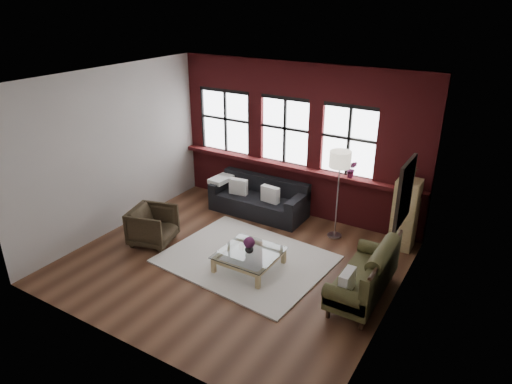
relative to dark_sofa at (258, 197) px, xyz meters
The scene contains 26 objects.
floor 2.03m from the dark_sofa, 71.83° to the right, with size 5.50×5.50×0.00m, color #432618.
ceiling 3.46m from the dark_sofa, 71.83° to the right, with size 5.50×5.50×0.00m, color white.
wall_back 1.50m from the dark_sofa, 43.89° to the left, with size 5.50×5.50×0.00m, color #B1ABA5.
wall_front 4.61m from the dark_sofa, 81.93° to the right, with size 5.50×5.50×0.00m, color #B1ABA5.
wall_left 3.10m from the dark_sofa, 138.22° to the right, with size 5.00×5.00×0.00m, color #B1ABA5.
wall_right 4.06m from the dark_sofa, 29.39° to the right, with size 5.00×5.00×0.00m, color #B1ABA5.
brick_backwall 1.48m from the dark_sofa, 40.89° to the left, with size 5.50×0.12×3.20m, color maroon, non-canonical shape.
sill_ledge 1.02m from the dark_sofa, 35.81° to the left, with size 5.50×0.30×0.08m, color maroon.
window_left 1.89m from the dark_sofa, 154.94° to the left, with size 1.38×0.10×1.50m, color black, non-canonical shape.
window_mid 1.52m from the dark_sofa, 59.53° to the left, with size 1.38×0.10×1.50m, color black, non-canonical shape.
window_right 2.27m from the dark_sofa, 17.70° to the left, with size 1.38×0.10×1.50m, color black, non-canonical shape.
wall_poster 3.99m from the dark_sofa, 25.57° to the right, with size 0.05×0.74×0.94m, color black, non-canonical shape.
shag_rug 1.95m from the dark_sofa, 65.77° to the right, with size 2.80×2.20×0.03m, color beige.
dark_sofa is the anchor object (origin of this frame).
pillow_a 0.49m from the dark_sofa, 167.32° to the right, with size 0.40×0.14×0.34m, color silver.
pillow_b 0.41m from the dark_sofa, 16.13° to the right, with size 0.40×0.14×0.34m, color silver.
vintage_settee 3.40m from the dark_sofa, 30.69° to the right, with size 0.76×1.70×0.91m, color #383519, non-canonical shape.
pillow_settee 3.63m from the dark_sofa, 38.43° to the right, with size 0.14×0.38×0.34m, color silver.
armchair 2.38m from the dark_sofa, 116.57° to the right, with size 0.76×0.78×0.71m, color black.
coffee_table 2.21m from the dark_sofa, 63.29° to the right, with size 1.00×1.00×0.34m, color tan, non-canonical shape.
vase 2.20m from the dark_sofa, 63.29° to the right, with size 0.15×0.15×0.16m, color #B2B2B2.
flowers 2.20m from the dark_sofa, 63.29° to the right, with size 0.20×0.20×0.20m, color #581E45.
drawer_chest 3.06m from the dark_sofa, ahead, with size 0.42×0.42×1.35m, color tan.
potted_plant_top 3.25m from the dark_sofa, ahead, with size 0.28×0.24×0.31m, color #2D5923.
floor_lamp 1.91m from the dark_sofa, ahead, with size 0.40×0.40×1.91m, color #A5A5A8, non-canonical shape.
sill_plant 2.11m from the dark_sofa, 12.65° to the left, with size 0.19×0.15×0.35m, color #581E45.
Camera 1 is at (3.95, -5.77, 4.40)m, focal length 32.00 mm.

